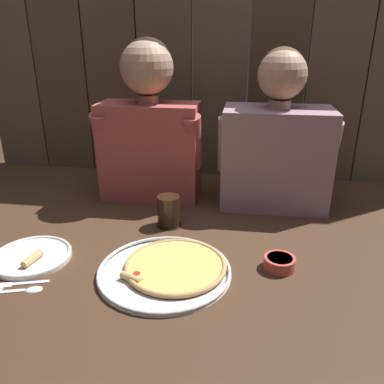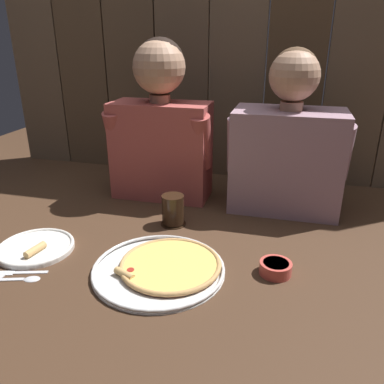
# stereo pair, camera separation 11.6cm
# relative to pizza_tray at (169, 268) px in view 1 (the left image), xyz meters

# --- Properties ---
(ground_plane) EXTENTS (3.20, 3.20, 0.00)m
(ground_plane) POSITION_rel_pizza_tray_xyz_m (0.06, 0.06, -0.01)
(ground_plane) COLOR #422B1C
(pizza_tray) EXTENTS (0.37, 0.37, 0.03)m
(pizza_tray) POSITION_rel_pizza_tray_xyz_m (0.00, 0.00, 0.00)
(pizza_tray) COLOR silver
(pizza_tray) RESTS_ON ground
(dinner_plate) EXTENTS (0.23, 0.23, 0.03)m
(dinner_plate) POSITION_rel_pizza_tray_xyz_m (-0.42, 0.00, -0.00)
(dinner_plate) COLOR white
(dinner_plate) RESTS_ON ground
(drinking_glass) EXTENTS (0.09, 0.09, 0.11)m
(drinking_glass) POSITION_rel_pizza_tray_xyz_m (-0.06, 0.28, 0.04)
(drinking_glass) COLOR black
(drinking_glass) RESTS_ON ground
(dipping_bowl) EXTENTS (0.09, 0.09, 0.04)m
(dipping_bowl) POSITION_rel_pizza_tray_xyz_m (0.31, 0.06, 0.01)
(dipping_bowl) COLOR #CC4C42
(dipping_bowl) RESTS_ON ground
(table_knife) EXTENTS (0.15, 0.06, 0.01)m
(table_knife) POSITION_rel_pizza_tray_xyz_m (-0.39, -0.12, -0.01)
(table_knife) COLOR silver
(table_knife) RESTS_ON ground
(table_spoon) EXTENTS (0.14, 0.06, 0.01)m
(table_spoon) POSITION_rel_pizza_tray_xyz_m (-0.36, -0.14, -0.01)
(table_spoon) COLOR silver
(table_spoon) RESTS_ON ground
(diner_left) EXTENTS (0.42, 0.21, 0.61)m
(diner_left) POSITION_rel_pizza_tray_xyz_m (-0.18, 0.53, 0.29)
(diner_left) COLOR #AD4C47
(diner_left) RESTS_ON ground
(diner_right) EXTENTS (0.43, 0.23, 0.58)m
(diner_right) POSITION_rel_pizza_tray_xyz_m (0.31, 0.53, 0.24)
(diner_right) COLOR gray
(diner_right) RESTS_ON ground
(wooden_backdrop_wall) EXTENTS (2.19, 0.03, 1.25)m
(wooden_backdrop_wall) POSITION_rel_pizza_tray_xyz_m (0.06, 0.85, 0.61)
(wooden_backdrop_wall) COLOR brown
(wooden_backdrop_wall) RESTS_ON ground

